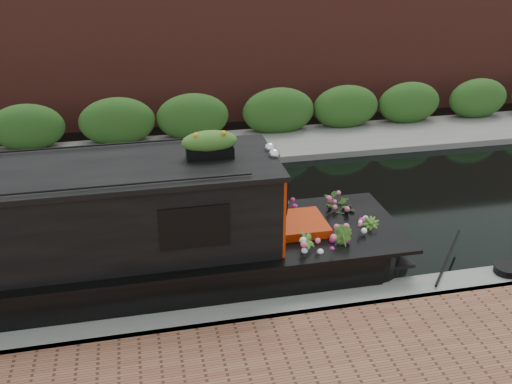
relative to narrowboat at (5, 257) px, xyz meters
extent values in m
plane|color=black|center=(3.90, 2.00, -0.87)|extent=(80.00, 80.00, 0.00)
cube|color=slate|center=(3.90, -1.30, -0.87)|extent=(40.00, 0.60, 0.50)
cube|color=slate|center=(3.90, 6.20, -0.87)|extent=(40.00, 2.40, 0.34)
cube|color=#26501A|center=(3.90, 7.10, -0.87)|extent=(40.00, 1.10, 2.80)
cube|color=maroon|center=(3.90, 9.20, -0.87)|extent=(40.00, 1.00, 8.00)
cube|color=#A92906|center=(4.29, 0.00, 0.61)|extent=(0.07, 1.82, 1.40)
cube|color=black|center=(2.90, -0.93, 0.69)|extent=(0.94, 0.04, 0.57)
cube|color=#A92906|center=(4.83, 0.00, -0.14)|extent=(0.84, 0.94, 0.52)
sphere|color=silver|center=(4.30, -0.15, 1.43)|extent=(0.19, 0.19, 0.19)
sphere|color=silver|center=(4.30, 0.15, 1.43)|extent=(0.19, 0.19, 0.19)
cube|color=black|center=(3.29, 0.00, 1.48)|extent=(0.74, 0.27, 0.17)
ellipsoid|color=orange|center=(3.29, 0.00, 1.70)|extent=(0.82, 0.29, 0.25)
imported|color=#3C6D24|center=(4.71, -0.71, -0.06)|extent=(0.43, 0.42, 0.68)
imported|color=#3C6D24|center=(5.33, -0.71, -0.06)|extent=(0.43, 0.46, 0.68)
imported|color=#3C6D24|center=(5.75, 0.53, -0.08)|extent=(0.71, 0.67, 0.64)
imported|color=#3C6D24|center=(5.98, -0.27, -0.12)|extent=(0.43, 0.43, 0.56)
imported|color=#3C6D24|center=(4.67, 0.78, -0.08)|extent=(0.36, 0.40, 0.64)
cylinder|color=brown|center=(6.67, 0.00, -0.69)|extent=(0.36, 0.43, 0.36)
cylinder|color=black|center=(8.11, -1.23, -0.56)|extent=(0.42, 0.42, 0.12)
camera|label=1|loc=(2.20, -8.34, 4.68)|focal=40.00mm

